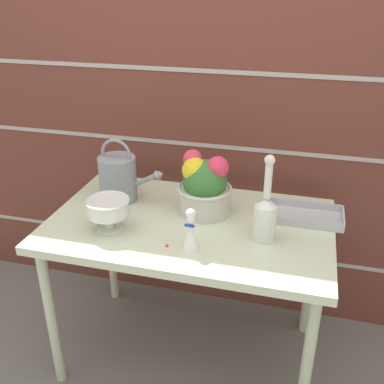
% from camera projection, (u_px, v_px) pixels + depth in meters
% --- Properties ---
extents(ground_plane, '(12.00, 12.00, 0.00)m').
position_uv_depth(ground_plane, '(190.00, 352.00, 2.21)').
color(ground_plane, slate).
extents(brick_wall, '(3.60, 0.08, 2.20)m').
position_uv_depth(brick_wall, '(216.00, 108.00, 2.15)').
color(brick_wall, brown).
rests_on(brick_wall, ground_plane).
extents(patio_table, '(1.18, 0.73, 0.74)m').
position_uv_depth(patio_table, '(190.00, 236.00, 1.92)').
color(patio_table, beige).
rests_on(patio_table, ground_plane).
extents(watering_can, '(0.31, 0.17, 0.29)m').
position_uv_depth(watering_can, '(119.00, 177.00, 2.03)').
color(watering_can, gray).
rests_on(watering_can, patio_table).
extents(crystal_pedestal_bowl, '(0.18, 0.18, 0.13)m').
position_uv_depth(crystal_pedestal_bowl, '(108.00, 209.00, 1.79)').
color(crystal_pedestal_bowl, silver).
rests_on(crystal_pedestal_bowl, patio_table).
extents(flower_planter, '(0.24, 0.24, 0.27)m').
position_uv_depth(flower_planter, '(204.00, 186.00, 1.91)').
color(flower_planter, beige).
rests_on(flower_planter, patio_table).
extents(glass_decanter, '(0.09, 0.09, 0.35)m').
position_uv_depth(glass_decanter, '(265.00, 214.00, 1.72)').
color(glass_decanter, silver).
rests_on(glass_decanter, patio_table).
extents(figurine_vase, '(0.07, 0.07, 0.17)m').
position_uv_depth(figurine_vase, '(191.00, 233.00, 1.67)').
color(figurine_vase, white).
rests_on(figurine_vase, patio_table).
extents(wire_tray, '(0.32, 0.18, 0.04)m').
position_uv_depth(wire_tray, '(304.00, 216.00, 1.91)').
color(wire_tray, '#B7B7BC').
rests_on(wire_tray, patio_table).
extents(fallen_petal, '(0.01, 0.01, 0.01)m').
position_uv_depth(fallen_petal, '(167.00, 246.00, 1.71)').
color(fallen_petal, '#E03856').
rests_on(fallen_petal, patio_table).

